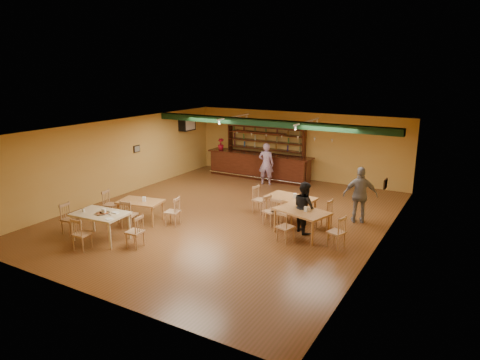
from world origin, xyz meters
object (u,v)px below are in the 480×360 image
Objects in this scene: bar_counter at (259,166)px; patron_bar at (266,164)px; dining_table_b at (290,208)px; patron_right_a at (304,207)px; dining_table_d at (301,223)px; near_table at (101,226)px; dining_table_c at (141,211)px.

patron_bar is (0.77, -0.83, 0.34)m from bar_counter.
dining_table_b is 0.99× the size of patron_right_a.
dining_table_b is at bearing 143.71° from dining_table_d.
dining_table_d is (4.32, -5.51, -0.17)m from bar_counter.
dining_table_d is at bearing 28.56° from near_table.
patron_right_a is (4.89, 3.57, 0.38)m from near_table.
dining_table_b is 1.20m from patron_right_a.
patron_bar is at bearing -11.29° from patron_right_a.
dining_table_d is 0.50m from patron_right_a.
patron_bar reaches higher than near_table.
dining_table_c is at bearing -146.78° from dining_table_d.
dining_table_c is at bearing 60.03° from patron_right_a.
dining_table_b reaches higher than dining_table_c.
patron_bar is 5.61m from patron_right_a.
bar_counter is at bearing 135.31° from dining_table_b.
near_table reaches higher than dining_table_c.
dining_table_c is 0.89× the size of patron_right_a.
near_table is at bearing 67.08° from patron_bar.
patron_bar is at bearing -46.82° from bar_counter.
dining_table_b is 4.52m from patron_bar.
patron_right_a is (4.97, 1.81, 0.44)m from dining_table_c.
bar_counter is 8.80m from near_table.
dining_table_c is (-0.69, -7.02, -0.21)m from bar_counter.
near_table is at bearing -126.14° from dining_table_b.
dining_table_c is 0.78× the size of patron_bar.
dining_table_b is 1.38m from dining_table_d.
dining_table_d reaches higher than dining_table_c.
bar_counter is 3.17× the size of dining_table_d.
dining_table_c is at bearing 63.64° from patron_bar.
bar_counter reaches higher than near_table.
bar_counter is at bearing 144.58° from dining_table_d.
near_table is 0.85× the size of patron_bar.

